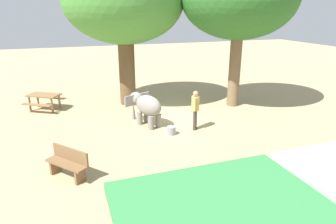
{
  "coord_description": "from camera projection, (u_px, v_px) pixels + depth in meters",
  "views": [
    {
      "loc": [
        4.28,
        11.88,
        4.67
      ],
      "look_at": [
        0.58,
        1.2,
        0.8
      ],
      "focal_mm": 32.07,
      "sensor_mm": 36.0,
      "label": 1
    }
  ],
  "objects": [
    {
      "name": "picnic_table_near",
      "position": [
        44.0,
        98.0,
        14.56
      ],
      "size": [
        2.05,
        2.04,
        0.78
      ],
      "rotation": [
        0.0,
        0.0,
        2.59
      ],
      "color": "olive",
      "rests_on": "ground_plane"
    },
    {
      "name": "wooden_bench",
      "position": [
        68.0,
        162.0,
        8.7
      ],
      "size": [
        1.2,
        1.34,
        0.88
      ],
      "rotation": [
        0.0,
        0.0,
        5.4
      ],
      "color": "brown",
      "rests_on": "ground_plane"
    },
    {
      "name": "feed_bucket",
      "position": [
        171.0,
        130.0,
        11.79
      ],
      "size": [
        0.36,
        0.36,
        0.32
      ],
      "primitive_type": "cylinder",
      "color": "gray",
      "rests_on": "ground_plane"
    },
    {
      "name": "elephant",
      "position": [
        146.0,
        106.0,
        12.6
      ],
      "size": [
        1.51,
        1.87,
        1.31
      ],
      "rotation": [
        0.0,
        0.0,
        5.12
      ],
      "color": "gray",
      "rests_on": "ground_plane"
    },
    {
      "name": "person_handler",
      "position": [
        195.0,
        107.0,
        12.05
      ],
      "size": [
        0.32,
        0.45,
        1.62
      ],
      "rotation": [
        0.0,
        0.0,
        -0.54
      ],
      "color": "#3F3833",
      "rests_on": "ground_plane"
    },
    {
      "name": "ground_plane",
      "position": [
        171.0,
        119.0,
        13.46
      ],
      "size": [
        60.0,
        60.0,
        0.0
      ],
      "primitive_type": "plane",
      "color": "tan"
    },
    {
      "name": "shade_tree_secondary",
      "position": [
        124.0,
        2.0,
        14.1
      ],
      "size": [
        5.75,
        5.27,
        7.12
      ],
      "color": "brown",
      "rests_on": "ground_plane"
    }
  ]
}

